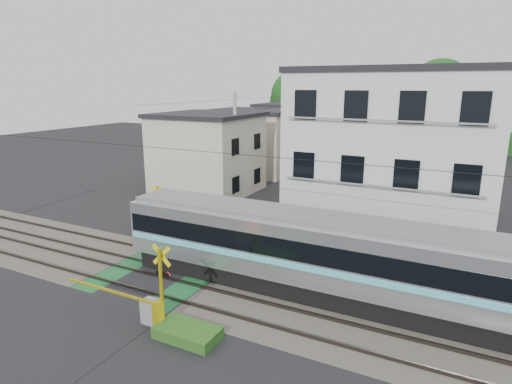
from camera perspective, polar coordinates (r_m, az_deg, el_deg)
The scene contains 12 objects.
ground at distance 20.63m, azimuth -12.45°, elevation -10.40°, with size 120.00×120.00×0.00m, color black.
track_bed at distance 20.61m, azimuth -12.46°, elevation -10.31°, with size 120.00×120.00×0.14m.
commuter_train at distance 17.81m, azimuth 6.62°, elevation -7.90°, with size 16.38×2.59×3.40m.
crossing_signal_near at distance 16.32m, azimuth -13.63°, elevation -14.63°, with size 4.74×0.65×3.09m.
crossing_signal_far at distance 24.53m, azimuth -11.87°, elevation -4.56°, with size 4.74×0.65×3.09m.
apartment_block at distance 24.41m, azimuth 17.95°, elevation 4.51°, with size 10.20×8.36×9.30m.
houses_row at distance 42.31m, azimuth 10.39°, elevation 6.87°, with size 22.07×31.35×6.80m.
tree_hill at distance 63.45m, azimuth 16.76°, elevation 10.80°, with size 40.00×13.40×11.78m.
catenary at distance 16.35m, azimuth 3.48°, elevation -2.80°, with size 60.00×5.04×7.00m.
utility_poles at distance 39.86m, azimuth 7.41°, elevation 7.75°, with size 7.90×42.00×8.00m.
pedestrian at distance 46.49m, azimuth 10.16°, elevation 4.41°, with size 0.55×0.36×1.50m, color #2D3439.
weed_patches at distance 19.50m, azimuth -8.56°, elevation -11.12°, with size 10.25×8.80×0.40m.
Camera 1 is at (12.17, -14.34, 8.46)m, focal length 30.00 mm.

